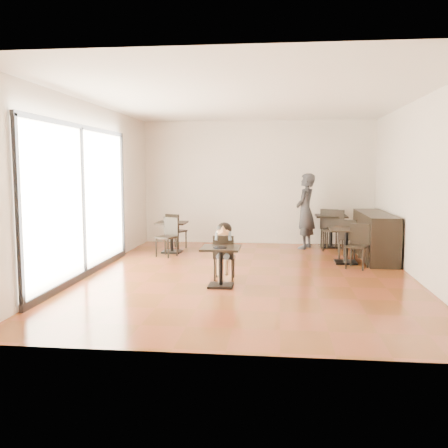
# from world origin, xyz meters

# --- Properties ---
(floor) EXTENTS (6.00, 8.00, 0.01)m
(floor) POSITION_xyz_m (0.00, 0.00, 0.00)
(floor) COLOR brown
(floor) RESTS_ON ground
(ceiling) EXTENTS (6.00, 8.00, 0.01)m
(ceiling) POSITION_xyz_m (0.00, 0.00, 3.20)
(ceiling) COLOR white
(ceiling) RESTS_ON floor
(wall_back) EXTENTS (6.00, 0.01, 3.20)m
(wall_back) POSITION_xyz_m (0.00, 4.00, 1.60)
(wall_back) COLOR beige
(wall_back) RESTS_ON floor
(wall_front) EXTENTS (6.00, 0.01, 3.20)m
(wall_front) POSITION_xyz_m (0.00, -4.00, 1.60)
(wall_front) COLOR beige
(wall_front) RESTS_ON floor
(wall_left) EXTENTS (0.01, 8.00, 3.20)m
(wall_left) POSITION_xyz_m (-3.00, 0.00, 1.60)
(wall_left) COLOR beige
(wall_left) RESTS_ON floor
(wall_right) EXTENTS (0.01, 8.00, 3.20)m
(wall_right) POSITION_xyz_m (3.00, 0.00, 1.60)
(wall_right) COLOR beige
(wall_right) RESTS_ON floor
(storefront_window) EXTENTS (0.04, 4.50, 2.60)m
(storefront_window) POSITION_xyz_m (-2.97, -0.50, 1.40)
(storefront_window) COLOR white
(storefront_window) RESTS_ON floor
(child_table) EXTENTS (0.63, 0.63, 0.67)m
(child_table) POSITION_xyz_m (-0.40, -0.97, 0.34)
(child_table) COLOR black
(child_table) RESTS_ON floor
(child_chair) EXTENTS (0.36, 0.36, 0.81)m
(child_chair) POSITION_xyz_m (-0.40, -0.42, 0.40)
(child_chair) COLOR black
(child_chair) RESTS_ON floor
(child) EXTENTS (0.36, 0.51, 1.01)m
(child) POSITION_xyz_m (-0.40, -0.42, 0.51)
(child) COLOR slate
(child) RESTS_ON child_chair
(plate) EXTENTS (0.23, 0.23, 0.01)m
(plate) POSITION_xyz_m (-0.40, -1.07, 0.68)
(plate) COLOR black
(plate) RESTS_ON child_table
(pizza_slice) EXTENTS (0.24, 0.18, 0.05)m
(pizza_slice) POSITION_xyz_m (-0.40, -0.61, 0.88)
(pizza_slice) COLOR #E0C781
(pizza_slice) RESTS_ON child
(adult_patron) EXTENTS (0.64, 0.78, 1.85)m
(adult_patron) POSITION_xyz_m (1.21, 3.24, 0.92)
(adult_patron) COLOR #36363B
(adult_patron) RESTS_ON floor
(cafe_table_mid) EXTENTS (0.91, 0.91, 0.73)m
(cafe_table_mid) POSITION_xyz_m (1.96, 1.38, 0.36)
(cafe_table_mid) COLOR black
(cafe_table_mid) RESTS_ON floor
(cafe_table_left) EXTENTS (0.90, 0.90, 0.72)m
(cafe_table_left) POSITION_xyz_m (-1.93, 2.29, 0.36)
(cafe_table_left) COLOR black
(cafe_table_left) RESTS_ON floor
(cafe_table_back) EXTENTS (0.98, 0.98, 0.81)m
(cafe_table_back) POSITION_xyz_m (1.86, 3.50, 0.40)
(cafe_table_back) COLOR black
(cafe_table_back) RESTS_ON floor
(chair_mid_a) EXTENTS (0.52, 0.52, 0.87)m
(chair_mid_a) POSITION_xyz_m (2.10, 1.93, 0.44)
(chair_mid_a) COLOR black
(chair_mid_a) RESTS_ON floor
(chair_mid_b) EXTENTS (0.52, 0.52, 0.87)m
(chair_mid_b) POSITION_xyz_m (2.10, 0.83, 0.44)
(chair_mid_b) COLOR black
(chair_mid_b) RESTS_ON floor
(chair_left_a) EXTENTS (0.51, 0.51, 0.87)m
(chair_left_a) POSITION_xyz_m (-1.93, 2.84, 0.43)
(chair_left_a) COLOR black
(chair_left_a) RESTS_ON floor
(chair_left_b) EXTENTS (0.51, 0.51, 0.87)m
(chair_left_b) POSITION_xyz_m (-1.93, 1.74, 0.43)
(chair_left_b) COLOR black
(chair_left_b) RESTS_ON floor
(chair_back_a) EXTENTS (0.56, 0.56, 0.97)m
(chair_back_a) POSITION_xyz_m (1.86, 3.50, 0.48)
(chair_back_a) COLOR black
(chair_back_a) RESTS_ON floor
(chair_back_b) EXTENTS (0.56, 0.56, 0.97)m
(chair_back_b) POSITION_xyz_m (1.86, 2.99, 0.48)
(chair_back_b) COLOR black
(chair_back_b) RESTS_ON floor
(service_counter) EXTENTS (0.60, 2.40, 1.00)m
(service_counter) POSITION_xyz_m (2.65, 2.00, 0.50)
(service_counter) COLOR black
(service_counter) RESTS_ON floor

